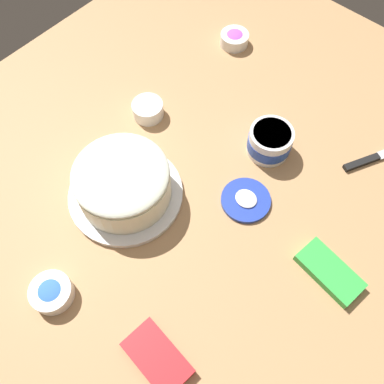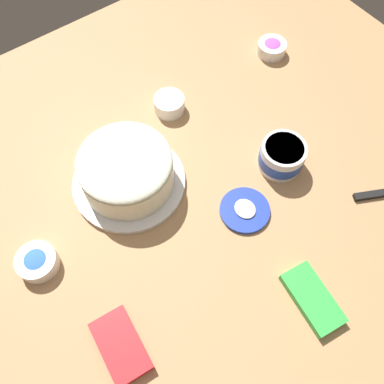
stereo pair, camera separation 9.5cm
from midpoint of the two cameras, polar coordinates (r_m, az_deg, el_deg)
name	(u,v)px [view 2 (the right image)]	position (r m, az deg, el deg)	size (l,w,h in m)	color
ground_plane	(227,208)	(0.97, 7.53, -2.42)	(1.54, 1.54, 0.00)	tan
frosted_cake	(127,171)	(0.95, -6.17, 2.56)	(0.27, 0.27, 0.12)	white
frosting_tub	(282,156)	(1.03, 14.82, 4.57)	(0.11, 0.11, 0.07)	white
frosting_tub_lid	(245,210)	(0.97, 10.01, -2.72)	(0.12, 0.12, 0.02)	#233DAD
sprinkle_bowl_pink	(169,104)	(1.11, -0.66, 11.79)	(0.08, 0.08, 0.04)	white
sprinkle_bowl_rainbow	(272,47)	(1.28, 13.07, 18.57)	(0.08, 0.08, 0.04)	white
sprinkle_bowl_blue	(37,262)	(0.94, -17.76, -9.36)	(0.09, 0.09, 0.04)	white
candy_box_lower	(312,299)	(0.93, 19.08, -13.94)	(0.14, 0.07, 0.02)	green
candy_box_upper	(121,346)	(0.87, -6.48, -20.55)	(0.14, 0.08, 0.02)	red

